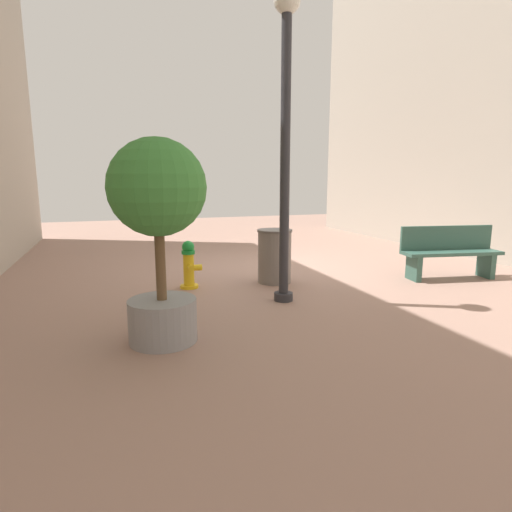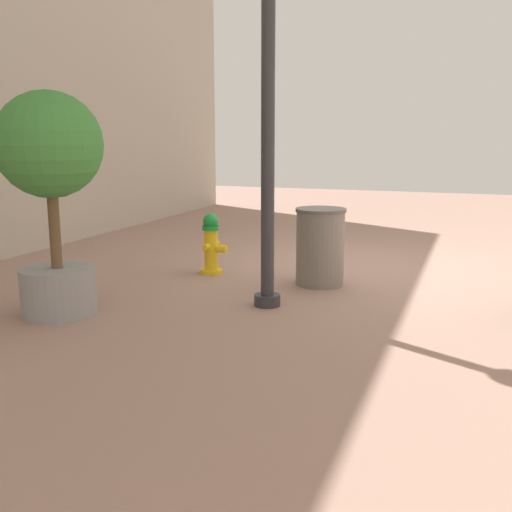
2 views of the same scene
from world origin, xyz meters
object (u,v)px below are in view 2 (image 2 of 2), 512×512
at_px(planter_tree, 51,175).
at_px(trash_bin, 320,247).
at_px(fire_hydrant, 211,244).
at_px(street_lamp, 268,47).

distance_m(planter_tree, trash_bin, 3.18).
distance_m(fire_hydrant, planter_tree, 2.53).
bearing_deg(fire_hydrant, trash_bin, 176.14).
distance_m(fire_hydrant, trash_bin, 1.49).
relative_size(fire_hydrant, planter_tree, 0.36).
bearing_deg(trash_bin, planter_tree, 44.17).
bearing_deg(trash_bin, fire_hydrant, -3.86).
relative_size(street_lamp, trash_bin, 4.60).
bearing_deg(street_lamp, planter_tree, 28.36).
height_order(street_lamp, trash_bin, street_lamp).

